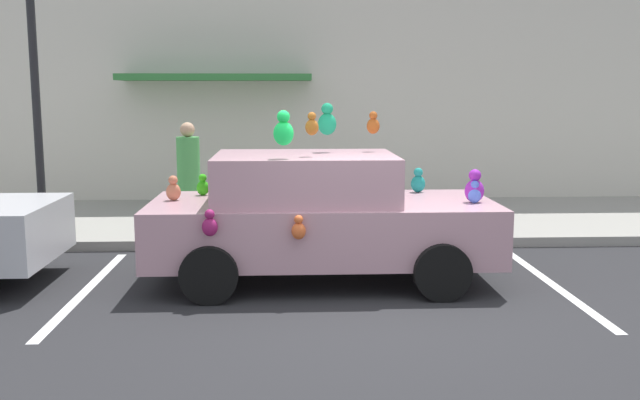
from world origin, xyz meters
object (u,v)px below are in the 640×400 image
object	(u,v)px
street_lamp_post	(35,77)
pedestrian_near_shopfront	(189,180)
teddy_bear_on_sidewalk	(386,214)
plush_covered_car	(318,216)

from	to	relation	value
street_lamp_post	pedestrian_near_shopfront	size ratio (longest dim) A/B	2.28
teddy_bear_on_sidewalk	street_lamp_post	xyz separation A→B (m)	(-5.16, 0.02, 2.06)
teddy_bear_on_sidewalk	pedestrian_near_shopfront	bearing A→B (deg)	172.11
plush_covered_car	street_lamp_post	xyz separation A→B (m)	(-4.02, 2.19, 1.69)
street_lamp_post	pedestrian_near_shopfront	world-z (taller)	street_lamp_post
teddy_bear_on_sidewalk	plush_covered_car	bearing A→B (deg)	-117.72
teddy_bear_on_sidewalk	pedestrian_near_shopfront	xyz separation A→B (m)	(-3.04, 0.42, 0.49)
pedestrian_near_shopfront	teddy_bear_on_sidewalk	bearing A→B (deg)	-7.89
street_lamp_post	plush_covered_car	bearing A→B (deg)	-28.55
street_lamp_post	pedestrian_near_shopfront	distance (m)	2.67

